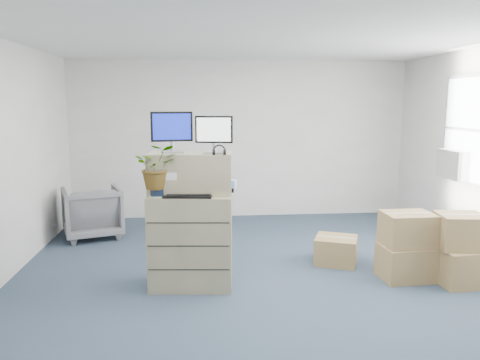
% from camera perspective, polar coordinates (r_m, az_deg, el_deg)
% --- Properties ---
extents(ground, '(7.00, 7.00, 0.00)m').
position_cam_1_polar(ground, '(5.35, 3.49, -13.33)').
color(ground, '#23313F').
rests_on(ground, ground).
extents(wall_back, '(6.00, 0.02, 2.80)m').
position_cam_1_polar(wall_back, '(8.44, -0.01, 4.93)').
color(wall_back, silver).
rests_on(wall_back, ground).
extents(ac_unit, '(0.24, 0.60, 0.40)m').
position_cam_1_polar(ac_unit, '(7.30, 24.70, 1.76)').
color(ac_unit, '#BBBBB7').
rests_on(ac_unit, wall_right).
extents(filing_cabinet_lower, '(0.96, 0.64, 1.06)m').
position_cam_1_polar(filing_cabinet_lower, '(5.35, -5.97, -7.33)').
color(filing_cabinet_lower, gray).
rests_on(filing_cabinet_lower, ground).
extents(filing_cabinet_upper, '(0.95, 0.54, 0.46)m').
position_cam_1_polar(filing_cabinet_upper, '(5.23, -6.05, 0.83)').
color(filing_cabinet_upper, gray).
rests_on(filing_cabinet_upper, filing_cabinet_lower).
extents(monitor_left, '(0.46, 0.21, 0.45)m').
position_cam_1_polar(monitor_left, '(5.21, -8.31, 6.07)').
color(monitor_left, '#99999E').
rests_on(monitor_left, filing_cabinet_upper).
extents(monitor_right, '(0.41, 0.20, 0.41)m').
position_cam_1_polar(monitor_right, '(5.11, -3.19, 5.81)').
color(monitor_right, '#99999E').
rests_on(monitor_right, filing_cabinet_upper).
extents(headphones, '(0.14, 0.03, 0.14)m').
position_cam_1_polar(headphones, '(4.98, -2.54, 3.54)').
color(headphones, black).
rests_on(headphones, filing_cabinet_upper).
extents(keyboard, '(0.55, 0.29, 0.03)m').
position_cam_1_polar(keyboard, '(5.07, -6.35, -1.90)').
color(keyboard, black).
rests_on(keyboard, filing_cabinet_lower).
extents(mouse, '(0.11, 0.08, 0.03)m').
position_cam_1_polar(mouse, '(5.09, -2.40, -1.76)').
color(mouse, silver).
rests_on(mouse, filing_cabinet_lower).
extents(water_bottle, '(0.08, 0.08, 0.29)m').
position_cam_1_polar(water_bottle, '(5.24, -5.04, -0.04)').
color(water_bottle, '#94989C').
rests_on(water_bottle, filing_cabinet_lower).
extents(phone_dock, '(0.06, 0.05, 0.12)m').
position_cam_1_polar(phone_dock, '(5.23, -6.56, -1.25)').
color(phone_dock, silver).
rests_on(phone_dock, filing_cabinet_lower).
extents(external_drive, '(0.20, 0.16, 0.05)m').
position_cam_1_polar(external_drive, '(5.31, -1.88, -1.18)').
color(external_drive, black).
rests_on(external_drive, filing_cabinet_lower).
extents(tissue_box, '(0.25, 0.17, 0.09)m').
position_cam_1_polar(tissue_box, '(5.29, -1.75, -0.45)').
color(tissue_box, '#4595ED').
rests_on(tissue_box, external_drive).
extents(potted_plant, '(0.45, 0.50, 0.46)m').
position_cam_1_polar(potted_plant, '(5.09, -10.07, 0.91)').
color(potted_plant, '#9DB894').
rests_on(potted_plant, filing_cabinet_lower).
extents(office_chair, '(1.04, 1.01, 0.86)m').
position_cam_1_polar(office_chair, '(7.58, -17.58, -3.47)').
color(office_chair, slate).
rests_on(office_chair, ground).
extents(cardboard_boxes, '(1.89, 1.39, 0.81)m').
position_cam_1_polar(cardboard_boxes, '(6.05, 20.50, -7.89)').
color(cardboard_boxes, olive).
rests_on(cardboard_boxes, ground).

